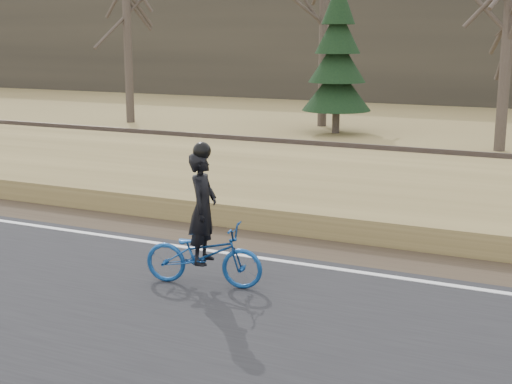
% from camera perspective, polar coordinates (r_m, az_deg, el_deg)
% --- Properties ---
extents(ground, '(120.00, 120.00, 0.00)m').
position_cam_1_polar(ground, '(10.85, 12.71, -7.59)').
color(ground, '#99854D').
rests_on(ground, ground).
extents(road, '(120.00, 6.00, 0.06)m').
position_cam_1_polar(road, '(8.59, 8.96, -12.74)').
color(road, black).
rests_on(road, ground).
extents(edge_line, '(120.00, 0.12, 0.01)m').
position_cam_1_polar(edge_line, '(11.02, 12.95, -6.94)').
color(edge_line, silver).
rests_on(edge_line, road).
extents(shoulder, '(120.00, 1.60, 0.04)m').
position_cam_1_polar(shoulder, '(11.96, 13.98, -5.66)').
color(shoulder, '#473A2B').
rests_on(shoulder, ground).
extents(embankment, '(120.00, 5.00, 0.44)m').
position_cam_1_polar(embankment, '(14.76, 16.33, -1.53)').
color(embankment, '#99854D').
rests_on(embankment, ground).
extents(ballast, '(120.00, 3.00, 0.45)m').
position_cam_1_polar(ballast, '(18.45, 18.21, 1.11)').
color(ballast, slate).
rests_on(ballast, ground).
extents(railroad, '(120.00, 2.40, 0.29)m').
position_cam_1_polar(railroad, '(18.39, 18.27, 2.03)').
color(railroad, black).
rests_on(railroad, ballast).
extents(cyclist, '(1.86, 0.94, 2.13)m').
position_cam_1_polar(cyclist, '(10.42, -4.23, -3.93)').
color(cyclist, navy).
rests_on(cyclist, road).
extents(bare_tree_far_left, '(0.36, 0.36, 8.47)m').
position_cam_1_polar(bare_tree_far_left, '(30.80, -10.29, 13.37)').
color(bare_tree_far_left, '#4C4138').
rests_on(bare_tree_far_left, ground).
extents(bare_tree_left, '(0.36, 0.36, 7.77)m').
position_cam_1_polar(bare_tree_left, '(29.17, 5.43, 12.88)').
color(bare_tree_left, '#4C4138').
rests_on(bare_tree_left, ground).
extents(bare_tree_near_left, '(0.36, 0.36, 6.75)m').
position_cam_1_polar(bare_tree_near_left, '(24.01, 19.44, 11.11)').
color(bare_tree_near_left, '#4C4138').
rests_on(bare_tree_near_left, ground).
extents(conifer, '(2.60, 2.60, 5.70)m').
position_cam_1_polar(conifer, '(27.11, 6.52, 10.38)').
color(conifer, '#4C4138').
rests_on(conifer, ground).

